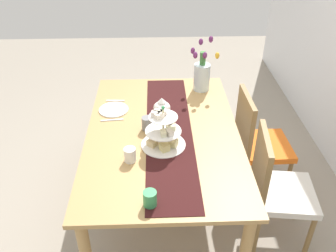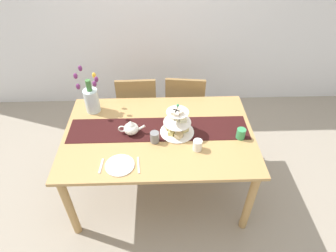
% 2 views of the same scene
% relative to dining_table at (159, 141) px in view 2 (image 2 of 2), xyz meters
% --- Properties ---
extents(ground_plane, '(8.00, 8.00, 0.00)m').
position_rel_dining_table_xyz_m(ground_plane, '(0.00, 0.00, -0.67)').
color(ground_plane, gray).
extents(room_wall_rear, '(6.00, 0.08, 2.60)m').
position_rel_dining_table_xyz_m(room_wall_rear, '(0.00, 1.64, 0.63)').
color(room_wall_rear, silver).
rests_on(room_wall_rear, ground_plane).
extents(dining_table, '(1.67, 1.08, 0.77)m').
position_rel_dining_table_xyz_m(dining_table, '(0.00, 0.00, 0.00)').
color(dining_table, tan).
rests_on(dining_table, ground_plane).
extents(chair_left, '(0.43, 0.43, 0.91)m').
position_rel_dining_table_xyz_m(chair_left, '(-0.24, 0.77, -0.17)').
color(chair_left, olive).
rests_on(chair_left, ground_plane).
extents(chair_right, '(0.47, 0.47, 0.91)m').
position_rel_dining_table_xyz_m(chair_right, '(0.30, 0.77, -0.17)').
color(chair_right, olive).
rests_on(chair_right, ground_plane).
extents(table_runner, '(1.59, 0.32, 0.00)m').
position_rel_dining_table_xyz_m(table_runner, '(0.00, 0.05, 0.10)').
color(table_runner, black).
rests_on(table_runner, dining_table).
extents(tiered_cake_stand, '(0.30, 0.30, 0.30)m').
position_rel_dining_table_xyz_m(tiered_cake_stand, '(0.16, 0.00, 0.19)').
color(tiered_cake_stand, beige).
rests_on(tiered_cake_stand, table_runner).
extents(teapot, '(0.24, 0.13, 0.14)m').
position_rel_dining_table_xyz_m(teapot, '(-0.24, 0.00, 0.16)').
color(teapot, white).
rests_on(teapot, table_runner).
extents(tulip_vase, '(0.21, 0.22, 0.45)m').
position_rel_dining_table_xyz_m(tulip_vase, '(-0.63, 0.35, 0.24)').
color(tulip_vase, silver).
rests_on(tulip_vase, dining_table).
extents(dinner_plate_left, '(0.23, 0.23, 0.01)m').
position_rel_dining_table_xyz_m(dinner_plate_left, '(-0.31, -0.37, 0.10)').
color(dinner_plate_left, white).
rests_on(dinner_plate_left, dining_table).
extents(fork_left, '(0.02, 0.15, 0.01)m').
position_rel_dining_table_xyz_m(fork_left, '(-0.45, -0.37, 0.10)').
color(fork_left, silver).
rests_on(fork_left, dining_table).
extents(knife_left, '(0.03, 0.17, 0.01)m').
position_rel_dining_table_xyz_m(knife_left, '(-0.16, -0.37, 0.10)').
color(knife_left, silver).
rests_on(knife_left, dining_table).
extents(mug_grey, '(0.08, 0.08, 0.09)m').
position_rel_dining_table_xyz_m(mug_grey, '(-0.03, -0.11, 0.15)').
color(mug_grey, slate).
rests_on(mug_grey, table_runner).
extents(mug_white_text, '(0.08, 0.08, 0.09)m').
position_rel_dining_table_xyz_m(mug_white_text, '(0.32, -0.21, 0.14)').
color(mug_white_text, white).
rests_on(mug_white_text, dining_table).
extents(mug_orange, '(0.08, 0.08, 0.09)m').
position_rel_dining_table_xyz_m(mug_orange, '(0.70, -0.09, 0.14)').
color(mug_orange, '#389356').
rests_on(mug_orange, dining_table).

